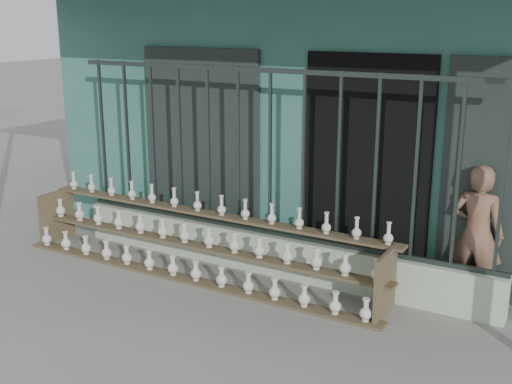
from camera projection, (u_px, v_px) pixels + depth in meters
The scene contains 6 objects.
ground at pixel (204, 318), 6.06m from camera, with size 60.00×60.00×0.00m, color slate.
workshop_building at pixel (368, 98), 9.17m from camera, with size 7.40×6.60×3.21m.
parapet_wall at pixel (269, 253), 7.09m from camera, with size 5.00×0.20×0.45m, color #AEC0A5.
security_fence at pixel (270, 154), 6.79m from camera, with size 5.00×0.04×1.80m.
shelf_rack at pixel (196, 242), 7.04m from camera, with size 4.50×0.68×0.85m.
elderly_woman at pixel (477, 234), 6.25m from camera, with size 0.51×0.34×1.40m, color brown.
Camera 1 is at (3.17, -4.55, 2.76)m, focal length 45.00 mm.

